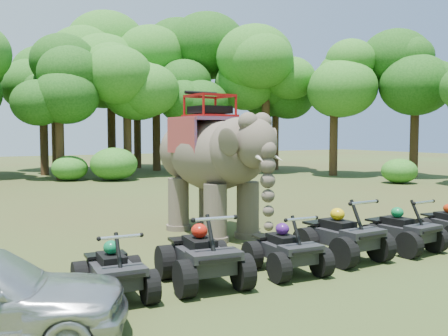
{
  "coord_description": "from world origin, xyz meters",
  "views": [
    {
      "loc": [
        -6.41,
        -9.91,
        2.8
      ],
      "look_at": [
        0.0,
        1.2,
        1.9
      ],
      "focal_mm": 40.0,
      "sensor_mm": 36.0,
      "label": 1
    }
  ],
  "objects_px": {
    "elephant": "(212,163)",
    "atv_4": "(402,224)",
    "atv_0": "(113,264)",
    "atv_2": "(286,243)",
    "atv_1": "(202,248)",
    "atv_3": "(343,228)"
  },
  "relations": [
    {
      "from": "elephant",
      "to": "atv_4",
      "type": "bearing_deg",
      "value": -57.68
    },
    {
      "from": "atv_0",
      "to": "atv_2",
      "type": "distance_m",
      "value": 3.48
    },
    {
      "from": "elephant",
      "to": "atv_2",
      "type": "relative_size",
      "value": 2.88
    },
    {
      "from": "elephant",
      "to": "atv_0",
      "type": "relative_size",
      "value": 2.92
    },
    {
      "from": "atv_2",
      "to": "atv_0",
      "type": "bearing_deg",
      "value": -178.46
    },
    {
      "from": "elephant",
      "to": "atv_1",
      "type": "height_order",
      "value": "elephant"
    },
    {
      "from": "atv_0",
      "to": "atv_2",
      "type": "relative_size",
      "value": 0.98
    },
    {
      "from": "atv_3",
      "to": "atv_4",
      "type": "bearing_deg",
      "value": -5.38
    },
    {
      "from": "atv_3",
      "to": "atv_1",
      "type": "bearing_deg",
      "value": -179.81
    },
    {
      "from": "atv_0",
      "to": "atv_4",
      "type": "xyz_separation_m",
      "value": [
        7.02,
        -0.07,
        0.04
      ]
    },
    {
      "from": "atv_1",
      "to": "atv_3",
      "type": "bearing_deg",
      "value": 8.54
    },
    {
      "from": "atv_4",
      "to": "atv_2",
      "type": "bearing_deg",
      "value": 177.74
    },
    {
      "from": "elephant",
      "to": "atv_2",
      "type": "height_order",
      "value": "elephant"
    },
    {
      "from": "atv_2",
      "to": "atv_3",
      "type": "height_order",
      "value": "atv_3"
    },
    {
      "from": "atv_0",
      "to": "atv_4",
      "type": "bearing_deg",
      "value": 3.67
    },
    {
      "from": "atv_0",
      "to": "elephant",
      "type": "bearing_deg",
      "value": 48.69
    },
    {
      "from": "elephant",
      "to": "atv_1",
      "type": "distance_m",
      "value": 4.87
    },
    {
      "from": "elephant",
      "to": "atv_4",
      "type": "height_order",
      "value": "elephant"
    },
    {
      "from": "atv_1",
      "to": "atv_3",
      "type": "xyz_separation_m",
      "value": [
        3.56,
        0.1,
        0.01
      ]
    },
    {
      "from": "atv_3",
      "to": "atv_2",
      "type": "bearing_deg",
      "value": -173.11
    },
    {
      "from": "atv_1",
      "to": "elephant",
      "type": "bearing_deg",
      "value": 66.27
    },
    {
      "from": "atv_0",
      "to": "atv_2",
      "type": "height_order",
      "value": "atv_2"
    }
  ]
}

